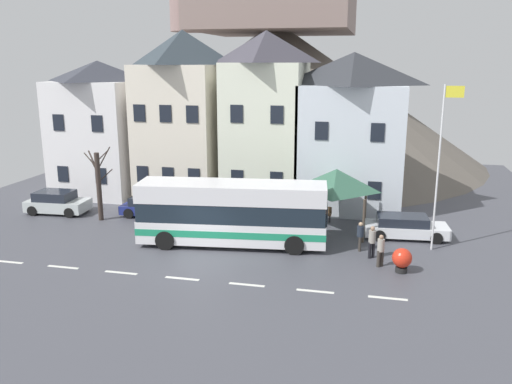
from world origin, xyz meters
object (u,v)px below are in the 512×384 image
townhouse_01 (185,116)px  bus_shelter (336,180)px  townhouse_02 (266,120)px  townhouse_03 (351,133)px  pedestrian_03 (372,240)px  townhouse_00 (102,128)px  pedestrian_00 (314,227)px  bare_tree_00 (99,185)px  public_bench (317,213)px  flagpole (440,158)px  parked_car_02 (153,206)px  transit_bus (232,214)px  parked_car_01 (405,227)px  hilltop_castle (275,87)px  pedestrian_02 (381,250)px  parked_car_00 (57,202)px  pedestrian_01 (360,234)px  harbour_buoy (402,259)px

townhouse_01 → bus_shelter: townhouse_01 is taller
townhouse_02 → townhouse_03: 5.70m
pedestrian_03 → townhouse_00: bearing=154.2°
pedestrian_00 → bare_tree_00: size_ratio=0.34×
public_bench → flagpole: bearing=-30.4°
townhouse_01 → flagpole: bearing=-25.7°
parked_car_02 → public_bench: bearing=5.3°
townhouse_01 → pedestrian_03: bearing=-36.5°
transit_bus → parked_car_01: size_ratio=2.17×
pedestrian_00 → public_bench: pedestrian_00 is taller
flagpole → townhouse_02: bearing=145.3°
pedestrian_03 → flagpole: (3.10, 1.94, 3.86)m
pedestrian_00 → pedestrian_03: bearing=-32.7°
hilltop_castle → townhouse_02: bearing=-81.1°
parked_car_01 → pedestrian_00: bearing=-166.3°
bus_shelter → pedestrian_02: 6.00m
bare_tree_00 → parked_car_01: bearing=2.3°
townhouse_02 → pedestrian_02: (7.74, -10.20, -4.88)m
townhouse_01 → townhouse_03: size_ratio=1.15×
public_bench → bus_shelter: bearing=-55.7°
parked_car_00 → flagpole: flagpole is taller
townhouse_02 → pedestrian_00: (4.21, -7.16, -4.94)m
pedestrian_01 → pedestrian_02: pedestrian_02 is taller
parked_car_02 → harbour_buoy: (15.02, -6.03, 0.04)m
townhouse_03 → pedestrian_02: (2.08, -9.95, -4.19)m
townhouse_03 → bus_shelter: (-0.48, -4.97, -2.04)m
parked_car_01 → flagpole: bearing=-55.9°
public_bench → harbour_buoy: harbour_buoy is taller
townhouse_02 → bus_shelter: size_ratio=3.15×
transit_bus → parked_car_00: 13.08m
townhouse_02 → townhouse_03: bearing=-2.5°
pedestrian_03 → public_bench: size_ratio=0.94×
flagpole → bare_tree_00: (-19.47, 0.96, -2.57)m
bare_tree_00 → pedestrian_00: bearing=-3.9°
parked_car_02 → pedestrian_01: bearing=-16.9°
transit_bus → flagpole: 10.93m
townhouse_01 → bare_tree_00: 8.38m
townhouse_01 → parked_car_02: bearing=-93.5°
hilltop_castle → pedestrian_02: size_ratio=25.06×
parked_car_00 → flagpole: size_ratio=0.46×
parked_car_00 → townhouse_03: bearing=13.1°
townhouse_00 → flagpole: bearing=-18.3°
parked_car_02 → flagpole: 17.43m
townhouse_03 → bare_tree_00: 16.13m
parked_car_02 → flagpole: flagpole is taller
townhouse_01 → pedestrian_00: 13.80m
pedestrian_00 → bare_tree_00: bearing=176.1°
townhouse_00 → bus_shelter: 18.41m
flagpole → parked_car_01: bearing=129.0°
townhouse_02 → pedestrian_00: townhouse_02 is taller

